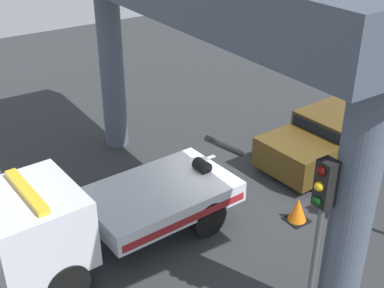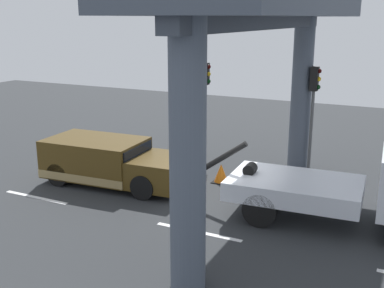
{
  "view_description": "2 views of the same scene",
  "coord_description": "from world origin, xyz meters",
  "px_view_note": "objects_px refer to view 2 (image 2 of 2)",
  "views": [
    {
      "loc": [
        7.55,
        9.55,
        8.32
      ],
      "look_at": [
        0.74,
        -0.61,
        1.79
      ],
      "focal_mm": 47.78,
      "sensor_mm": 36.0,
      "label": 1
    },
    {
      "loc": [
        5.2,
        -13.3,
        5.81
      ],
      "look_at": [
        -1.57,
        0.51,
        1.69
      ],
      "focal_mm": 44.34,
      "sensor_mm": 36.0,
      "label": 2
    }
  ],
  "objects_px": {
    "tow_truck_white": "(364,188)",
    "traffic_cone_orange": "(221,174)",
    "traffic_light_near": "(205,89)",
    "towed_van_green": "(110,162)",
    "traffic_light_far": "(314,96)"
  },
  "relations": [
    {
      "from": "traffic_light_near",
      "to": "traffic_cone_orange",
      "type": "bearing_deg",
      "value": -55.66
    },
    {
      "from": "traffic_light_near",
      "to": "tow_truck_white",
      "type": "bearing_deg",
      "value": -33.33
    },
    {
      "from": "towed_van_green",
      "to": "traffic_light_far",
      "type": "relative_size",
      "value": 1.32
    },
    {
      "from": "tow_truck_white",
      "to": "traffic_light_near",
      "type": "relative_size",
      "value": 1.83
    },
    {
      "from": "traffic_light_near",
      "to": "traffic_light_far",
      "type": "relative_size",
      "value": 0.99
    },
    {
      "from": "tow_truck_white",
      "to": "traffic_cone_orange",
      "type": "xyz_separation_m",
      "value": [
        -5.08,
        1.77,
        -0.87
      ]
    },
    {
      "from": "traffic_light_near",
      "to": "towed_van_green",
      "type": "bearing_deg",
      "value": -109.27
    },
    {
      "from": "traffic_light_near",
      "to": "traffic_light_far",
      "type": "height_order",
      "value": "traffic_light_far"
    },
    {
      "from": "traffic_cone_orange",
      "to": "tow_truck_white",
      "type": "bearing_deg",
      "value": -19.25
    },
    {
      "from": "traffic_light_near",
      "to": "traffic_light_far",
      "type": "xyz_separation_m",
      "value": [
        4.5,
        0.0,
        0.03
      ]
    },
    {
      "from": "tow_truck_white",
      "to": "traffic_cone_orange",
      "type": "bearing_deg",
      "value": 160.75
    },
    {
      "from": "towed_van_green",
      "to": "traffic_cone_orange",
      "type": "relative_size",
      "value": 7.67
    },
    {
      "from": "tow_truck_white",
      "to": "traffic_light_near",
      "type": "xyz_separation_m",
      "value": [
        -7.02,
        4.62,
        1.72
      ]
    },
    {
      "from": "tow_truck_white",
      "to": "traffic_cone_orange",
      "type": "height_order",
      "value": "tow_truck_white"
    },
    {
      "from": "traffic_light_near",
      "to": "traffic_cone_orange",
      "type": "xyz_separation_m",
      "value": [
        1.94,
        -2.84,
        -2.59
      ]
    }
  ]
}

